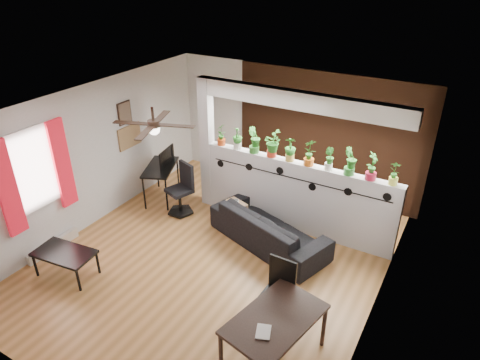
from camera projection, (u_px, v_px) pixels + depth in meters
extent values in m
cube|color=#905E2F|center=(215.00, 260.00, 7.24)|extent=(6.30, 7.10, 0.10)
cube|color=#B7B7BA|center=(292.00, 129.00, 8.92)|extent=(6.30, 0.04, 2.90)
cube|color=#B7B7BA|center=(49.00, 319.00, 4.29)|extent=(6.30, 0.04, 2.90)
cube|color=#B7B7BA|center=(92.00, 156.00, 7.76)|extent=(0.04, 7.10, 2.90)
cube|color=#B7B7BA|center=(385.00, 241.00, 5.46)|extent=(0.04, 7.10, 2.90)
cube|color=white|center=(210.00, 107.00, 5.98)|extent=(6.30, 7.10, 0.10)
cube|color=#BCBCC1|center=(296.00, 196.00, 7.70)|extent=(3.60, 0.18, 1.35)
cube|color=white|center=(303.00, 101.00, 6.87)|extent=(3.60, 0.18, 0.30)
cube|color=#BCBCC1|center=(207.00, 144.00, 8.25)|extent=(0.22, 0.20, 2.60)
cube|color=brown|center=(327.00, 137.00, 8.53)|extent=(3.90, 0.05, 2.60)
cube|color=black|center=(296.00, 179.00, 7.44)|extent=(3.31, 0.01, 0.02)
cylinder|color=black|center=(220.00, 164.00, 8.15)|extent=(0.14, 0.01, 0.14)
cylinder|color=black|center=(249.00, 167.00, 7.84)|extent=(0.14, 0.01, 0.14)
cylinder|color=black|center=(280.00, 171.00, 7.54)|extent=(0.14, 0.01, 0.14)
cylinder|color=black|center=(312.00, 187.00, 7.34)|extent=(0.14, 0.01, 0.14)
cylinder|color=black|center=(348.00, 192.00, 7.03)|extent=(0.14, 0.01, 0.14)
cylinder|color=black|center=(387.00, 197.00, 6.72)|extent=(0.14, 0.01, 0.14)
cube|color=white|center=(33.00, 169.00, 6.71)|extent=(0.02, 0.95, 1.25)
cube|color=white|center=(33.00, 170.00, 6.70)|extent=(0.04, 1.05, 1.35)
cube|color=red|center=(7.00, 189.00, 6.35)|extent=(0.06, 0.30, 1.55)
cube|color=red|center=(62.00, 164.00, 7.11)|extent=(0.06, 0.30, 1.55)
cube|color=beige|center=(54.00, 246.00, 7.37)|extent=(0.08, 1.00, 0.18)
cube|color=olive|center=(130.00, 136.00, 8.44)|extent=(0.03, 0.60, 0.45)
cube|color=#8C7259|center=(125.00, 113.00, 8.17)|extent=(0.03, 0.30, 0.40)
cube|color=black|center=(125.00, 113.00, 8.17)|extent=(0.02, 0.34, 0.44)
cylinder|color=black|center=(153.00, 114.00, 6.17)|extent=(0.04, 0.04, 0.20)
cylinder|color=black|center=(154.00, 124.00, 6.24)|extent=(0.18, 0.18, 0.10)
sphere|color=white|center=(154.00, 129.00, 6.28)|extent=(0.17, 0.17, 0.17)
cube|color=black|center=(176.00, 126.00, 6.19)|extent=(0.55, 0.29, 0.01)
cube|color=black|center=(161.00, 117.00, 6.54)|extent=(0.29, 0.55, 0.01)
cube|color=black|center=(132.00, 123.00, 6.29)|extent=(0.55, 0.29, 0.01)
cube|color=black|center=(145.00, 133.00, 5.95)|extent=(0.29, 0.55, 0.01)
cylinder|color=#C44717|center=(221.00, 142.00, 8.05)|extent=(0.15, 0.15, 0.12)
imported|color=#195919|center=(221.00, 132.00, 7.95)|extent=(0.20, 0.23, 0.32)
cylinder|color=white|center=(237.00, 145.00, 7.90)|extent=(0.15, 0.15, 0.12)
imported|color=#195919|center=(237.00, 136.00, 7.80)|extent=(0.26, 0.23, 0.32)
cylinder|color=#35812F|center=(254.00, 149.00, 7.74)|extent=(0.18, 0.18, 0.12)
imported|color=#195919|center=(254.00, 137.00, 7.63)|extent=(0.33, 0.32, 0.38)
cylinder|color=red|center=(272.00, 153.00, 7.59)|extent=(0.17, 0.17, 0.12)
imported|color=#195919|center=(272.00, 142.00, 7.48)|extent=(0.30, 0.31, 0.37)
cylinder|color=gold|center=(290.00, 157.00, 7.43)|extent=(0.16, 0.16, 0.12)
imported|color=#195919|center=(290.00, 146.00, 7.34)|extent=(0.27, 0.25, 0.33)
cylinder|color=#CD6118|center=(309.00, 162.00, 7.28)|extent=(0.18, 0.18, 0.12)
imported|color=#195919|center=(310.00, 149.00, 7.17)|extent=(0.32, 0.32, 0.38)
cylinder|color=white|center=(328.00, 166.00, 7.12)|extent=(0.13, 0.13, 0.12)
imported|color=#195919|center=(329.00, 156.00, 7.04)|extent=(0.24, 0.22, 0.29)
cylinder|color=green|center=(349.00, 171.00, 6.97)|extent=(0.17, 0.17, 0.12)
imported|color=#195919|center=(351.00, 158.00, 6.86)|extent=(0.32, 0.31, 0.37)
cylinder|color=#BF1E40|center=(371.00, 176.00, 6.82)|extent=(0.17, 0.17, 0.12)
imported|color=#195919|center=(373.00, 163.00, 6.71)|extent=(0.24, 0.28, 0.37)
cylinder|color=#D6DE4E|center=(393.00, 181.00, 6.66)|extent=(0.14, 0.14, 0.12)
imported|color=#195919|center=(395.00, 170.00, 6.57)|extent=(0.22, 0.18, 0.30)
imported|color=black|center=(269.00, 229.00, 7.44)|extent=(2.25, 1.44, 0.62)
cube|color=#A97D59|center=(234.00, 215.00, 7.93)|extent=(0.51, 0.48, 0.50)
imported|color=gray|center=(236.00, 202.00, 7.77)|extent=(0.15, 0.15, 0.09)
cube|color=black|center=(160.00, 167.00, 8.66)|extent=(0.89, 1.15, 0.04)
cylinder|color=black|center=(144.00, 194.00, 8.44)|extent=(0.03, 0.03, 0.70)
cylinder|color=black|center=(167.00, 195.00, 8.40)|extent=(0.03, 0.03, 0.70)
cylinder|color=black|center=(157.00, 172.00, 9.27)|extent=(0.03, 0.03, 0.70)
cylinder|color=black|center=(178.00, 173.00, 9.22)|extent=(0.03, 0.03, 0.70)
imported|color=black|center=(164.00, 159.00, 8.72)|extent=(0.33, 0.12, 0.19)
cylinder|color=black|center=(181.00, 211.00, 8.44)|extent=(0.53, 0.53, 0.04)
cylinder|color=black|center=(180.00, 202.00, 8.34)|extent=(0.06, 0.06, 0.45)
cube|color=black|center=(179.00, 191.00, 8.23)|extent=(0.55, 0.55, 0.07)
cube|color=black|center=(187.00, 174.00, 8.20)|extent=(0.41, 0.19, 0.49)
cube|color=black|center=(275.00, 319.00, 5.12)|extent=(1.02, 1.40, 0.05)
cylinder|color=black|center=(221.00, 354.00, 5.10)|extent=(0.05, 0.05, 0.65)
cylinder|color=black|center=(281.00, 301.00, 5.88)|extent=(0.05, 0.05, 0.65)
cylinder|color=black|center=(324.00, 327.00, 5.47)|extent=(0.05, 0.05, 0.65)
imported|color=gray|center=(256.00, 331.00, 4.92)|extent=(0.23, 0.27, 0.02)
cube|color=black|center=(276.00, 298.00, 5.68)|extent=(0.42, 0.42, 0.03)
cube|color=black|center=(283.00, 274.00, 5.70)|extent=(0.39, 0.04, 0.52)
cube|color=black|center=(257.00, 315.00, 5.75)|extent=(0.03, 0.03, 0.49)
cube|color=black|center=(281.00, 325.00, 5.59)|extent=(0.03, 0.03, 0.49)
cube|color=black|center=(270.00, 285.00, 5.89)|extent=(0.03, 0.03, 1.00)
cube|color=black|center=(293.00, 294.00, 5.73)|extent=(0.03, 0.03, 1.00)
cube|color=black|center=(64.00, 253.00, 6.66)|extent=(1.00, 0.63, 0.04)
cylinder|color=black|center=(35.00, 266.00, 6.73)|extent=(0.04, 0.04, 0.40)
cylinder|color=black|center=(78.00, 280.00, 6.43)|extent=(0.04, 0.04, 0.40)
cylinder|color=black|center=(56.00, 250.00, 7.09)|extent=(0.04, 0.04, 0.40)
cylinder|color=black|center=(98.00, 263.00, 6.79)|extent=(0.04, 0.04, 0.40)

